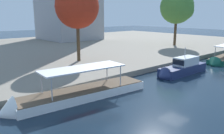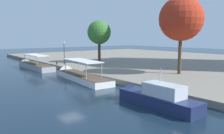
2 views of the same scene
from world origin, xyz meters
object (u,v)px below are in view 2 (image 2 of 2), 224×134
Objects in this scene: mooring_bollard_0 at (57,63)px; lamp_post at (64,51)px; tour_boat_0 at (34,66)px; tree_2 at (182,18)px; tour_boat_1 at (79,77)px; motor_yacht_2 at (154,99)px; tree_0 at (99,33)px.

mooring_bollard_0 is 3.16m from lamp_post.
tree_2 is at bearing -152.19° from tour_boat_0.
motor_yacht_2 is at bearing -179.64° from tour_boat_1.
tree_2 reaches higher than tour_boat_0.
lamp_post is (1.85, 5.92, 3.01)m from tour_boat_0.
tree_2 is (23.78, 7.99, 5.85)m from lamp_post.
tour_boat_0 is 1.52× the size of tree_0.
tree_0 reaches higher than mooring_bollard_0.
lamp_post is (-30.95, 6.12, 2.79)m from motor_yacht_2.
mooring_bollard_0 is at bearing -72.89° from lamp_post.
tour_boat_0 is at bearing 8.83° from tour_boat_1.
tree_2 is at bearing -62.76° from motor_yacht_2.
motor_yacht_2 is at bearing -25.21° from tree_0.
motor_yacht_2 is 2.03× the size of lamp_post.
motor_yacht_2 is at bearing 178.98° from tour_boat_0.
lamp_post reaches higher than tour_boat_1.
tour_boat_0 is 30.48m from tree_2.
tour_boat_1 is 14.32m from mooring_bollard_0.
motor_yacht_2 reaches higher than tour_boat_1.
mooring_bollard_0 is 26.52m from tree_2.
tree_2 reaches higher than mooring_bollard_0.
tour_boat_1 is at bearing -176.81° from tour_boat_0.
tree_0 reaches higher than lamp_post.
motor_yacht_2 reaches higher than tour_boat_0.
lamp_post is (-0.63, 2.03, 2.33)m from mooring_bollard_0.
motor_yacht_2 reaches higher than mooring_bollard_0.
tour_boat_0 is 4.66m from mooring_bollard_0.
tree_2 is (-7.17, 14.11, 8.64)m from motor_yacht_2.
mooring_bollard_0 is 0.08× the size of tree_0.
mooring_bollard_0 is 11.32m from tree_0.
tree_0 is 0.79× the size of tree_2.
tree_2 is at bearing 2.07° from tree_0.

